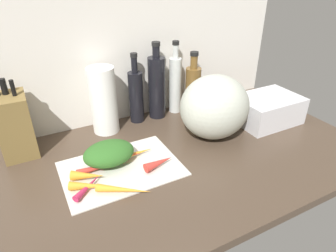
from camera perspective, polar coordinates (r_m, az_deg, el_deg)
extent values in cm
cube|color=#47382B|center=(104.83, -5.28, -8.31)|extent=(170.00, 80.00, 3.00)
cube|color=silver|center=(124.24, -13.14, 13.49)|extent=(170.00, 3.00, 60.00)
cube|color=beige|center=(102.94, -9.01, -8.06)|extent=(39.29, 27.87, 0.80)
cone|color=red|center=(100.96, -1.73, -7.09)|extent=(11.30, 4.77, 3.15)
cone|color=orange|center=(107.00, -6.17, -5.27)|extent=(13.32, 2.40, 2.11)
cone|color=orange|center=(94.84, -14.87, -11.14)|extent=(12.47, 8.33, 2.89)
cone|color=#B2264C|center=(95.33, -15.21, -11.23)|extent=(10.81, 9.38, 2.18)
cone|color=orange|center=(98.77, -15.32, -9.22)|extent=(10.73, 7.81, 3.25)
cone|color=orange|center=(91.75, -8.56, -12.10)|extent=(15.42, 11.62, 2.51)
cone|color=red|center=(105.62, -9.64, -5.80)|extent=(16.75, 7.15, 2.92)
cone|color=red|center=(102.31, -12.94, -7.72)|extent=(15.80, 2.99, 2.24)
ellipsoid|color=#2D6023|center=(103.70, -11.37, -5.19)|extent=(17.65, 13.58, 7.47)
ellipsoid|color=#B2B7A8|center=(116.38, 8.96, 3.66)|extent=(27.65, 25.35, 25.25)
cube|color=brown|center=(117.20, -27.51, 0.01)|extent=(11.28, 13.86, 22.84)
cylinder|color=black|center=(113.65, -29.19, 6.69)|extent=(2.04, 2.04, 5.50)
cylinder|color=black|center=(110.91, -27.82, 6.54)|extent=(1.44, 1.44, 5.50)
cylinder|color=white|center=(120.77, -12.36, 4.82)|extent=(10.62, 10.62, 27.22)
cylinder|color=black|center=(127.82, -6.19, 5.51)|extent=(6.22, 6.22, 22.20)
cylinder|color=black|center=(122.79, -6.55, 11.65)|extent=(2.53, 2.53, 6.50)
cylinder|color=black|center=(121.65, -6.66, 13.46)|extent=(2.91, 2.91, 1.60)
cylinder|color=black|center=(130.40, -2.19, 7.34)|extent=(7.52, 7.52, 27.18)
cylinder|color=black|center=(125.32, -2.33, 14.16)|extent=(3.11, 3.11, 4.91)
cylinder|color=black|center=(124.51, -2.36, 15.61)|extent=(3.57, 3.57, 1.60)
cylinder|color=silver|center=(135.45, 1.40, 7.79)|extent=(5.47, 5.47, 25.33)
cylinder|color=silver|center=(130.56, 1.49, 14.19)|extent=(2.56, 2.56, 5.95)
cylinder|color=black|center=(129.63, 1.51, 15.80)|extent=(2.94, 2.94, 1.60)
cylinder|color=brown|center=(138.66, 4.82, 7.09)|extent=(7.08, 7.08, 20.27)
cylinder|color=brown|center=(134.32, 5.05, 12.25)|extent=(3.26, 3.26, 5.82)
cylinder|color=black|center=(133.29, 5.12, 13.77)|extent=(3.74, 3.74, 1.60)
cube|color=silver|center=(135.75, 18.60, 3.09)|extent=(27.00, 19.82, 11.60)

